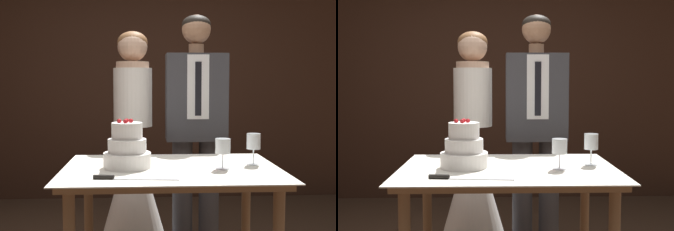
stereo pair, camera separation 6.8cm
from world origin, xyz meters
TOP-DOWN VIEW (x-y plane):
  - wall_back at (0.00, 2.38)m, footprint 5.31×0.12m
  - cake_table at (0.14, 0.01)m, footprint 1.17×0.83m
  - tiered_cake at (-0.10, 0.01)m, footprint 0.26×0.26m
  - cake_knife at (-0.13, -0.27)m, footprint 0.42×0.06m
  - wine_glass_near at (0.60, 0.06)m, footprint 0.08×0.08m
  - wine_glass_middle at (0.41, -0.05)m, footprint 0.08×0.08m
  - bride at (-0.10, 0.82)m, footprint 0.54×0.54m
  - groom at (0.37, 0.82)m, footprint 0.44×0.25m

SIDE VIEW (x-z plane):
  - bride at x=-0.10m, z-range -0.21..1.42m
  - cake_table at x=0.14m, z-range 0.30..1.10m
  - cake_knife at x=-0.13m, z-range 0.80..0.82m
  - tiered_cake at x=-0.10m, z-range 0.77..1.04m
  - wine_glass_middle at x=0.41m, z-range 0.84..1.00m
  - wine_glass_near at x=0.60m, z-range 0.84..1.02m
  - groom at x=0.37m, z-range 0.12..1.87m
  - wall_back at x=0.00m, z-range 0.00..2.73m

